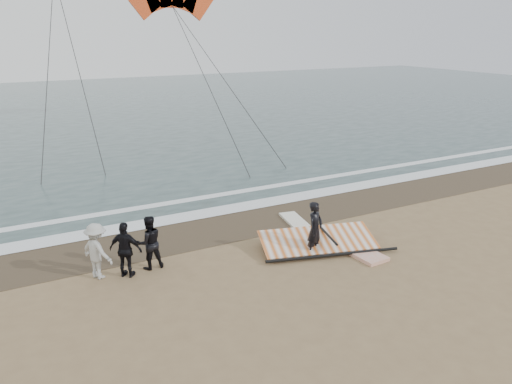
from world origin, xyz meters
TOP-DOWN VIEW (x-y plane):
  - ground at (0.00, 0.00)m, footprint 120.00×120.00m
  - sea at (0.00, 33.00)m, footprint 120.00×54.00m
  - wet_sand at (0.00, 4.50)m, footprint 120.00×2.80m
  - foam_near at (0.00, 5.90)m, footprint 120.00×0.90m
  - foam_far at (0.00, 7.60)m, footprint 120.00×0.45m
  - man_main at (0.65, 1.18)m, footprint 0.72×0.63m
  - board_white at (1.88, 1.08)m, footprint 0.96×2.75m
  - board_cream at (1.48, 3.35)m, footprint 0.99×2.33m
  - trio_cluster at (-4.70, 2.62)m, footprint 2.28×1.32m
  - sail_rig at (0.92, 1.62)m, footprint 3.99×2.55m
  - kite_red at (4.37, 23.83)m, footprint 6.98×7.49m

SIDE VIEW (x-z plane):
  - ground at x=0.00m, z-range 0.00..0.00m
  - wet_sand at x=0.00m, z-range 0.00..0.01m
  - sea at x=0.00m, z-range 0.00..0.02m
  - foam_near at x=0.00m, z-range 0.02..0.03m
  - foam_far at x=0.00m, z-range 0.02..0.03m
  - board_cream at x=1.48m, z-range 0.00..0.09m
  - board_white at x=1.88m, z-range 0.00..0.11m
  - sail_rig at x=0.92m, z-range -0.05..0.44m
  - trio_cluster at x=-4.70m, z-range -0.01..1.57m
  - man_main at x=0.65m, z-range 0.00..1.66m
  - kite_red at x=4.37m, z-range -0.22..16.60m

